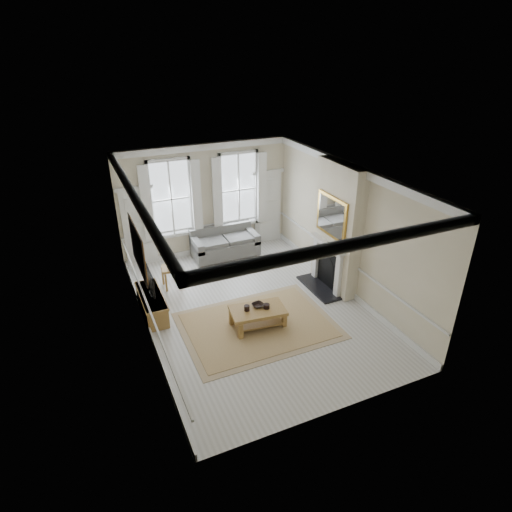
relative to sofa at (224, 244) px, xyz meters
name	(u,v)px	position (x,y,z in m)	size (l,w,h in m)	color
floor	(254,309)	(-0.37, -3.11, -0.37)	(7.20, 7.20, 0.00)	#B7B5AD
ceiling	(253,176)	(-0.37, -3.11, 3.03)	(7.20, 7.20, 0.00)	white
back_wall	(206,200)	(-0.37, 0.49, 1.33)	(5.20, 5.20, 0.00)	beige
left_wall	(140,270)	(-2.97, -3.11, 1.33)	(7.20, 7.20, 0.00)	beige
right_wall	(347,230)	(2.23, -3.11, 1.33)	(7.20, 7.20, 0.00)	beige
window_left	(171,199)	(-1.42, 0.44, 1.53)	(1.26, 0.20, 2.20)	#B2BCC6
window_right	(239,190)	(0.68, 0.44, 1.53)	(1.26, 0.20, 2.20)	#B2BCC6
door_left	(139,228)	(-2.42, 0.45, 0.78)	(0.90, 0.08, 2.30)	silver
door_right	(268,208)	(1.68, 0.45, 0.78)	(0.90, 0.08, 2.30)	silver
painting	(138,249)	(-2.93, -2.81, 1.68)	(0.05, 1.66, 1.06)	#B4701E
chimney_breast	(337,228)	(2.05, -2.91, 1.33)	(0.35, 1.70, 3.38)	beige
hearth	(319,288)	(1.63, -2.91, -0.35)	(0.55, 1.50, 0.05)	black
fireplace	(327,263)	(1.83, -2.91, 0.36)	(0.21, 1.45, 1.33)	silver
mirror	(331,217)	(1.84, -2.91, 1.68)	(0.06, 1.26, 1.06)	gold
sofa	(224,244)	(0.00, 0.00, 0.00)	(1.98, 0.97, 0.89)	slate
side_table	(171,271)	(-1.96, -1.19, 0.10)	(0.55, 0.55, 0.58)	brown
rug	(258,325)	(-0.57, -3.78, -0.36)	(3.50, 2.60, 0.02)	#A17F53
coffee_table	(258,312)	(-0.57, -3.78, 0.02)	(1.33, 0.88, 0.47)	brown
ceramic_pot_a	(247,308)	(-0.82, -3.73, 0.16)	(0.13, 0.13, 0.13)	black
ceramic_pot_b	(267,306)	(-0.37, -3.83, 0.15)	(0.15, 0.15, 0.11)	black
bowl	(258,305)	(-0.52, -3.68, 0.13)	(0.27, 0.27, 0.07)	black
tv_stand	(152,304)	(-2.71, -2.28, -0.10)	(0.49, 1.52, 0.54)	brown
tv	(150,280)	(-2.69, -2.28, 0.57)	(0.08, 0.90, 0.68)	black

